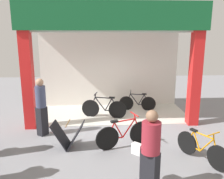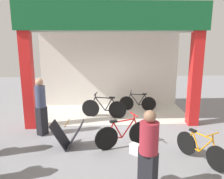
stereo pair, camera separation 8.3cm
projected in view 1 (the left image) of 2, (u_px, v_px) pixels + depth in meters
ground_plane at (113, 126)px, 8.36m from camera, size 19.90×19.90×0.00m
shop_facade at (111, 58)px, 9.14m from camera, size 6.15×2.84×4.13m
bicycle_inside_0 at (104, 108)px, 9.07m from camera, size 1.69×0.52×0.95m
bicycle_inside_1 at (137, 103)px, 9.94m from camera, size 1.51×0.42×0.84m
bicycle_parked_0 at (124, 134)px, 6.73m from camera, size 1.62×0.64×0.94m
bicycle_parked_1 at (202, 149)px, 5.94m from camera, size 0.76×1.41×0.86m
sandwich_board_sign at (68, 135)px, 6.67m from camera, size 0.92×0.65×0.75m
pedestrian_0 at (150, 150)px, 4.67m from camera, size 0.61×0.59×1.73m
pedestrian_1 at (41, 106)px, 7.39m from camera, size 0.44×0.44×1.82m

